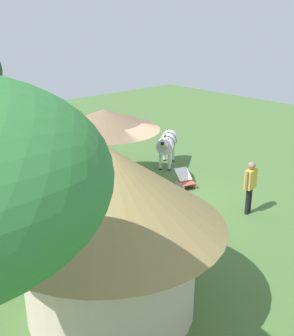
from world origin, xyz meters
name	(u,v)px	position (x,y,z in m)	size (l,w,h in m)	color
ground_plane	(170,198)	(0.00, 0.00, 0.00)	(36.00, 36.00, 0.00)	#4A7036
thatched_hut	(109,220)	(-3.28, 5.08, 2.13)	(4.84, 4.84, 3.72)	beige
shade_umbrella	(105,119)	(2.22, 1.09, 2.61)	(3.95, 3.95, 2.97)	brown
patio_dining_table	(106,171)	(2.22, 1.09, 0.66)	(1.48, 1.19, 0.74)	silver
patio_chair_near_hut	(125,184)	(1.03, 1.18, 0.52)	(0.45, 0.47, 0.90)	white
patio_chair_east_end	(90,166)	(3.40, 1.00, 0.52)	(0.45, 0.47, 0.90)	silver
guest_beside_umbrella	(78,153)	(3.90, 1.20, 0.98)	(0.45, 0.47, 1.64)	black
standing_watcher	(250,183)	(-2.55, -1.03, 1.06)	(0.29, 0.62, 1.77)	black
striped_lounge_chair	(185,181)	(0.32, -1.12, 0.26)	(0.92, 0.74, 0.64)	#CE4C3B
zebra_nearest_camera	(50,176)	(2.33, 3.34, 1.03)	(1.83, 1.50, 1.57)	silver
zebra_by_umbrella	(167,143)	(2.45, -2.25, 1.01)	(1.53, 1.85, 1.54)	silver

